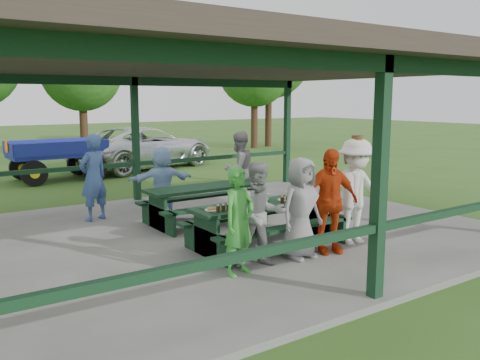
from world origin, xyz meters
TOP-DOWN VIEW (x-y plane):
  - ground at (0.00, 0.00)m, footprint 90.00×90.00m
  - concrete_slab at (0.00, 0.00)m, footprint 10.00×8.00m
  - pavilion_structure at (0.00, 0.00)m, footprint 10.60×8.60m
  - picnic_table_near at (0.23, -1.20)m, footprint 2.72×1.39m
  - picnic_table_far at (0.20, 0.80)m, footprint 2.44×1.39m
  - table_setting at (0.31, -1.18)m, footprint 2.45×0.45m
  - contestant_green at (-0.97, -2.14)m, footprint 0.64×0.50m
  - contestant_grey_left at (-0.51, -2.03)m, footprint 0.91×0.79m
  - contestant_grey_mid at (0.26, -2.05)m, footprint 0.82×0.58m
  - contestant_red at (0.84, -2.08)m, footprint 1.08×0.72m
  - contestant_white_fedora at (1.58, -1.96)m, footprint 1.30×0.92m
  - spectator_lblue at (-0.28, 1.78)m, footprint 1.45×0.64m
  - spectator_blue at (-1.59, 2.25)m, footprint 0.76×0.63m
  - spectator_grey at (1.61, 1.66)m, footprint 0.95×0.80m
  - pickup_truck at (2.83, 9.77)m, footprint 6.13×4.11m
  - farm_trailer at (-0.64, 8.66)m, footprint 3.95×1.81m
  - tree_mid at (2.27, 15.17)m, footprint 3.58×3.58m
  - tree_right at (10.84, 13.83)m, footprint 3.81×3.81m
  - tree_far_right at (12.01, 14.13)m, footprint 4.53×4.53m

SIDE VIEW (x-z plane):
  - ground at x=0.00m, z-range 0.00..0.00m
  - concrete_slab at x=0.00m, z-range 0.00..0.10m
  - picnic_table_far at x=0.20m, z-range 0.20..0.95m
  - picnic_table_near at x=0.23m, z-range 0.20..0.95m
  - farm_trailer at x=-0.64m, z-range -0.01..1.37m
  - pickup_truck at x=2.83m, z-range 0.00..1.56m
  - spectator_lblue at x=-0.28m, z-range 0.10..1.61m
  - contestant_green at x=-0.97m, z-range 0.10..1.65m
  - table_setting at x=0.31m, z-range 0.83..0.93m
  - contestant_grey_left at x=-0.51m, z-range 0.10..1.68m
  - contestant_grey_mid at x=0.26m, z-range 0.10..1.70m
  - contestant_red at x=0.84m, z-range 0.10..1.81m
  - spectator_grey at x=1.61m, z-range 0.10..1.85m
  - spectator_blue at x=-1.59m, z-range 0.10..1.89m
  - contestant_white_fedora at x=1.58m, z-range 0.08..1.95m
  - pavilion_structure at x=0.00m, z-range 1.55..4.79m
  - tree_mid at x=2.27m, z-range 0.99..6.59m
  - tree_right at x=10.84m, z-range 1.05..7.01m
  - tree_far_right at x=12.01m, z-range 1.26..8.33m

